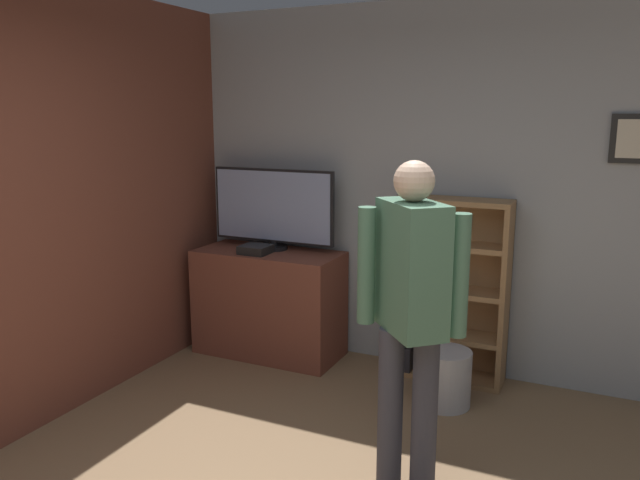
{
  "coord_description": "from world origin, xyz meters",
  "views": [
    {
      "loc": [
        1.06,
        -1.78,
        1.92
      ],
      "look_at": [
        -0.55,
        1.67,
        1.13
      ],
      "focal_mm": 35.0,
      "sensor_mm": 36.0,
      "label": 1
    }
  ],
  "objects": [
    {
      "name": "bookshelf",
      "position": [
        0.01,
        2.52,
        0.67
      ],
      "size": [
        0.82,
        0.28,
        1.33
      ],
      "color": "#997047",
      "rests_on": "ground_plane"
    },
    {
      "name": "waste_bin",
      "position": [
        0.18,
        2.07,
        0.19
      ],
      "size": [
        0.34,
        0.34,
        0.38
      ],
      "color": "#B7B7BC",
      "rests_on": "ground_plane"
    },
    {
      "name": "game_console",
      "position": [
        -1.38,
        2.27,
        0.88
      ],
      "size": [
        0.22,
        0.21,
        0.06
      ],
      "color": "black",
      "rests_on": "tv_ledge"
    },
    {
      "name": "wall_side_brick",
      "position": [
        -2.04,
        1.33,
        1.35
      ],
      "size": [
        0.06,
        4.27,
        2.7
      ],
      "color": "brown",
      "rests_on": "ground_plane"
    },
    {
      "name": "person",
      "position": [
        0.23,
        1.05,
        1.0
      ],
      "size": [
        0.56,
        0.45,
        1.7
      ],
      "rotation": [
        0.0,
        0.0,
        -0.83
      ],
      "color": "#383842",
      "rests_on": "ground_plane"
    },
    {
      "name": "wall_back",
      "position": [
        0.0,
        2.7,
        1.35
      ],
      "size": [
        6.03,
        0.09,
        2.7
      ],
      "color": "#9EA3A8",
      "rests_on": "ground_plane"
    },
    {
      "name": "television",
      "position": [
        -1.33,
        2.46,
        1.18
      ],
      "size": [
        1.04,
        0.22,
        0.64
      ],
      "color": "black",
      "rests_on": "tv_ledge"
    },
    {
      "name": "tv_ledge",
      "position": [
        -1.33,
        2.37,
        0.42
      ],
      "size": [
        1.15,
        0.53,
        0.84
      ],
      "color": "brown",
      "rests_on": "ground_plane"
    }
  ]
}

